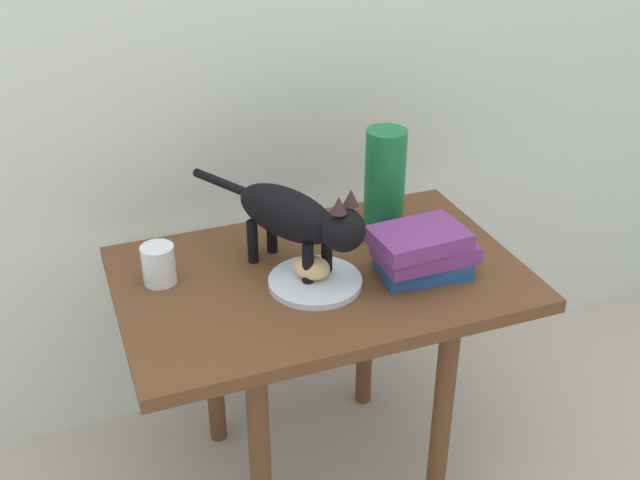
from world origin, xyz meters
The scene contains 8 objects.
ground_plane centered at (0.00, 0.00, 0.00)m, with size 6.00×6.00×0.00m, color #B2A899.
side_table centered at (0.00, 0.00, 0.51)m, with size 0.86×0.56×0.59m.
plate centered at (-0.03, -0.04, 0.60)m, with size 0.20×0.20×0.01m, color silver.
bread_roll centered at (-0.03, -0.03, 0.63)m, with size 0.08×0.06×0.05m, color #E0BC7A.
cat centered at (-0.04, 0.02, 0.72)m, with size 0.26×0.43×0.23m.
book_stack centered at (0.20, -0.08, 0.64)m, with size 0.22×0.15×0.11m.
green_vase centered at (0.19, 0.10, 0.72)m, with size 0.09×0.09×0.26m, color #196B38.
candle_jar centered at (-0.33, 0.08, 0.63)m, with size 0.07×0.07×0.08m.
Camera 1 is at (-0.50, -1.31, 1.46)m, focal length 43.14 mm.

